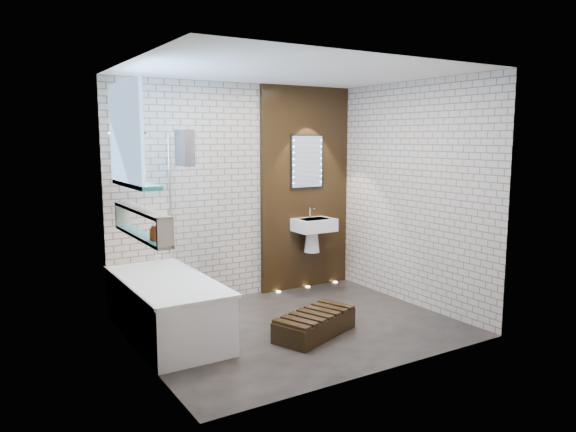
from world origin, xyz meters
TOP-DOWN VIEW (x-y plane):
  - ground at (0.00, 0.00)m, footprint 3.20×3.20m
  - room_shell at (0.00, 0.00)m, footprint 3.24×3.20m
  - walnut_panel at (0.95, 1.27)m, footprint 1.30×0.06m
  - clerestory_window at (-1.57, 0.35)m, footprint 0.18×1.00m
  - display_niche at (-1.53, 0.15)m, footprint 0.14×1.30m
  - bathtub at (-1.22, 0.45)m, footprint 0.79×1.74m
  - bath_screen at (-0.87, 0.89)m, footprint 0.01×0.78m
  - towel at (-0.87, 0.78)m, footprint 0.11×0.29m
  - shower_head at (-1.30, 0.95)m, footprint 0.18×0.18m
  - washbasin at (0.95, 1.07)m, footprint 0.50×0.36m
  - led_mirror at (0.95, 1.23)m, footprint 0.50×0.02m
  - walnut_step at (0.04, -0.30)m, footprint 0.99×0.70m
  - niche_bottles at (-1.53, -0.19)m, footprint 0.06×0.11m
  - sill_vases at (-1.50, 0.36)m, footprint 0.18×0.18m
  - floor_uplights at (0.95, 1.20)m, footprint 0.96×0.06m

SIDE VIEW (x-z plane):
  - ground at x=0.00m, z-range 0.00..0.00m
  - floor_uplights at x=0.95m, z-range 0.00..0.01m
  - walnut_step at x=0.04m, z-range 0.00..0.20m
  - bathtub at x=-1.22m, z-range -0.06..0.64m
  - washbasin at x=0.95m, z-range 0.50..1.08m
  - niche_bottles at x=-1.53m, z-range 1.09..1.22m
  - display_niche at x=-1.53m, z-range 1.07..1.33m
  - bath_screen at x=-0.87m, z-range 0.58..1.98m
  - walnut_panel at x=0.95m, z-range 0.00..2.60m
  - room_shell at x=0.00m, z-range 0.00..2.60m
  - sill_vases at x=-1.50m, z-range 1.55..1.73m
  - led_mirror at x=0.95m, z-range 1.30..2.00m
  - towel at x=-0.87m, z-range 1.66..2.04m
  - clerestory_window at x=-1.57m, z-range 1.43..2.37m
  - shower_head at x=-1.30m, z-range 1.99..2.01m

